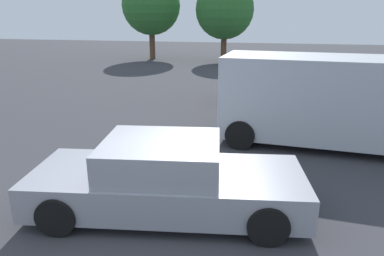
# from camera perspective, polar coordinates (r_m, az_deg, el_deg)

# --- Properties ---
(ground_plane) EXTENTS (80.00, 80.00, 0.00)m
(ground_plane) POSITION_cam_1_polar(r_m,az_deg,el_deg) (6.28, -6.83, -13.98)
(ground_plane) COLOR #38383D
(sedan_foreground) EXTENTS (4.84, 2.41, 1.30)m
(sedan_foreground) POSITION_cam_1_polar(r_m,az_deg,el_deg) (6.15, -4.21, -8.31)
(sedan_foreground) COLOR gray
(sedan_foreground) RESTS_ON ground_plane
(van_white) EXTENTS (5.54, 2.55, 2.31)m
(van_white) POSITION_cam_1_polar(r_m,az_deg,el_deg) (9.73, 21.23, 4.45)
(van_white) COLOR #B2B7C1
(van_white) RESTS_ON ground_plane
(suv_dark) EXTENTS (4.86, 2.36, 1.93)m
(suv_dark) POSITION_cam_1_polar(r_m,az_deg,el_deg) (13.58, 16.19, 7.67)
(suv_dark) COLOR black
(suv_dark) RESTS_ON ground_plane
(tree_back_left) EXTENTS (4.16, 4.16, 5.74)m
(tree_back_left) POSITION_cam_1_polar(r_m,az_deg,el_deg) (26.61, 5.32, 18.54)
(tree_back_left) COLOR brown
(tree_back_left) RESTS_ON ground_plane
(tree_back_center) EXTENTS (4.40, 4.40, 6.20)m
(tree_back_center) POSITION_cam_1_polar(r_m,az_deg,el_deg) (28.19, -6.67, 19.15)
(tree_back_center) COLOR brown
(tree_back_center) RESTS_ON ground_plane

